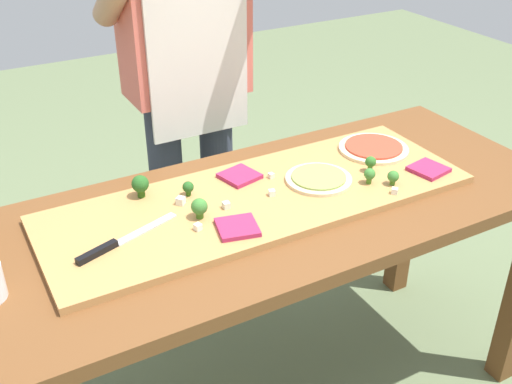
# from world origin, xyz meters

# --- Properties ---
(prep_table) EXTENTS (1.66, 0.69, 0.78)m
(prep_table) POSITION_xyz_m (0.00, 0.00, 0.67)
(prep_table) COLOR brown
(prep_table) RESTS_ON ground
(cutting_board) EXTENTS (1.19, 0.41, 0.02)m
(cutting_board) POSITION_xyz_m (-0.04, 0.02, 0.79)
(cutting_board) COLOR #B27F47
(cutting_board) RESTS_ON prep_table
(chefs_knife) EXTENTS (0.28, 0.11, 0.02)m
(chefs_knife) POSITION_xyz_m (-0.46, -0.02, 0.81)
(chefs_knife) COLOR #B7BABF
(chefs_knife) RESTS_ON cutting_board
(pizza_whole_tomato_red) EXTENTS (0.22, 0.22, 0.02)m
(pizza_whole_tomato_red) POSITION_xyz_m (0.41, 0.10, 0.81)
(pizza_whole_tomato_red) COLOR beige
(pizza_whole_tomato_red) RESTS_ON cutting_board
(pizza_whole_pesto_green) EXTENTS (0.19, 0.19, 0.02)m
(pizza_whole_pesto_green) POSITION_xyz_m (0.15, 0.01, 0.81)
(pizza_whole_pesto_green) COLOR beige
(pizza_whole_pesto_green) RESTS_ON cutting_board
(pizza_slice_far_left) EXTENTS (0.12, 0.12, 0.01)m
(pizza_slice_far_left) POSITION_xyz_m (-0.04, 0.14, 0.81)
(pizza_slice_far_left) COLOR #9E234C
(pizza_slice_far_left) RESTS_ON cutting_board
(pizza_slice_near_right) EXTENTS (0.12, 0.12, 0.01)m
(pizza_slice_near_right) POSITION_xyz_m (-0.17, -0.10, 0.81)
(pizza_slice_near_right) COLOR #9E234C
(pizza_slice_near_right) RESTS_ON cutting_board
(pizza_slice_far_right) EXTENTS (0.11, 0.11, 0.01)m
(pizza_slice_far_right) POSITION_xyz_m (0.47, -0.09, 0.81)
(pizza_slice_far_right) COLOR #9E234C
(pizza_slice_far_right) RESTS_ON cutting_board
(broccoli_floret_front_mid) EXTENTS (0.03, 0.03, 0.05)m
(broccoli_floret_front_mid) POSITION_xyz_m (0.27, -0.07, 0.83)
(broccoli_floret_front_mid) COLOR #3F7220
(broccoli_floret_front_mid) RESTS_ON cutting_board
(broccoli_floret_front_right) EXTENTS (0.05, 0.05, 0.06)m
(broccoli_floret_front_right) POSITION_xyz_m (-0.32, 0.18, 0.84)
(broccoli_floret_front_right) COLOR #2C5915
(broccoli_floret_front_right) RESTS_ON cutting_board
(broccoli_floret_front_left) EXTENTS (0.03, 0.03, 0.04)m
(broccoli_floret_front_left) POSITION_xyz_m (0.32, -0.10, 0.83)
(broccoli_floret_front_left) COLOR #3F7220
(broccoli_floret_front_left) RESTS_ON cutting_board
(broccoli_floret_center_left) EXTENTS (0.03, 0.03, 0.04)m
(broccoli_floret_center_left) POSITION_xyz_m (-0.21, 0.12, 0.83)
(broccoli_floret_center_left) COLOR #2C5915
(broccoli_floret_center_left) RESTS_ON cutting_board
(broccoli_floret_center_right) EXTENTS (0.04, 0.04, 0.06)m
(broccoli_floret_center_right) POSITION_xyz_m (-0.23, -0.00, 0.84)
(broccoli_floret_center_right) COLOR #3F7220
(broccoli_floret_center_right) RESTS_ON cutting_board
(broccoli_floret_back_mid) EXTENTS (0.03, 0.03, 0.05)m
(broccoli_floret_back_mid) POSITION_xyz_m (0.31, -0.01, 0.83)
(broccoli_floret_back_mid) COLOR #366618
(broccoli_floret_back_mid) RESTS_ON cutting_board
(cheese_crumble_a) EXTENTS (0.03, 0.03, 0.02)m
(cheese_crumble_a) POSITION_xyz_m (-0.24, 0.09, 0.82)
(cheese_crumble_a) COLOR white
(cheese_crumble_a) RESTS_ON cutting_board
(cheese_crumble_b) EXTENTS (0.02, 0.02, 0.02)m
(cheese_crumble_b) POSITION_xyz_m (-0.15, 0.01, 0.81)
(cheese_crumble_b) COLOR silver
(cheese_crumble_b) RESTS_ON cutting_board
(cheese_crumble_c) EXTENTS (0.02, 0.02, 0.02)m
(cheese_crumble_c) POSITION_xyz_m (-0.01, 0.01, 0.81)
(cheese_crumble_c) COLOR white
(cheese_crumble_c) RESTS_ON cutting_board
(cheese_crumble_d) EXTENTS (0.02, 0.02, 0.02)m
(cheese_crumble_d) POSITION_xyz_m (0.29, -0.15, 0.81)
(cheese_crumble_d) COLOR white
(cheese_crumble_d) RESTS_ON cutting_board
(cheese_crumble_e) EXTENTS (0.02, 0.02, 0.01)m
(cheese_crumble_e) POSITION_xyz_m (0.04, 0.10, 0.81)
(cheese_crumble_e) COLOR silver
(cheese_crumble_e) RESTS_ON cutting_board
(cheese_crumble_f) EXTENTS (0.02, 0.02, 0.02)m
(cheese_crumble_f) POSITION_xyz_m (-0.26, -0.05, 0.81)
(cheese_crumble_f) COLOR white
(cheese_crumble_f) RESTS_ON cutting_board
(cook_center) EXTENTS (0.54, 0.39, 1.67)m
(cook_center) POSITION_xyz_m (0.01, 0.60, 1.00)
(cook_center) COLOR #333847
(cook_center) RESTS_ON ground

